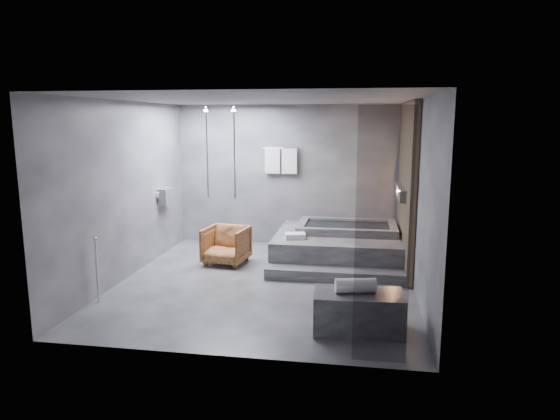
# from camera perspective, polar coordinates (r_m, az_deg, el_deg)

# --- Properties ---
(room) EXTENTS (5.00, 5.04, 2.82)m
(room) POSITION_cam_1_polar(r_m,az_deg,el_deg) (7.69, 1.56, 4.49)
(room) COLOR #333335
(room) RESTS_ON ground
(tub_deck) EXTENTS (2.20, 2.00, 0.50)m
(tub_deck) POSITION_cam_1_polar(r_m,az_deg,el_deg) (9.09, 6.64, -4.16)
(tub_deck) COLOR #38383B
(tub_deck) RESTS_ON ground
(tub_step) EXTENTS (2.20, 0.36, 0.18)m
(tub_step) POSITION_cam_1_polar(r_m,az_deg,el_deg) (8.00, 6.22, -7.37)
(tub_step) COLOR #38383B
(tub_step) RESTS_ON ground
(concrete_bench) EXTENTS (1.09, 0.64, 0.48)m
(concrete_bench) POSITION_cam_1_polar(r_m,az_deg,el_deg) (6.18, 8.95, -11.40)
(concrete_bench) COLOR #2F3032
(concrete_bench) RESTS_ON ground
(driftwood_chair) EXTENTS (0.80, 0.82, 0.66)m
(driftwood_chair) POSITION_cam_1_polar(r_m,az_deg,el_deg) (8.84, -6.17, -4.01)
(driftwood_chair) COLOR #4D2913
(driftwood_chair) RESTS_ON ground
(rolled_towel) EXTENTS (0.51, 0.26, 0.17)m
(rolled_towel) POSITION_cam_1_polar(r_m,az_deg,el_deg) (6.06, 8.63, -8.53)
(rolled_towel) COLOR white
(rolled_towel) RESTS_ON concrete_bench
(deck_towel) EXTENTS (0.39, 0.32, 0.09)m
(deck_towel) POSITION_cam_1_polar(r_m,az_deg,el_deg) (8.55, 1.73, -2.97)
(deck_towel) COLOR silver
(deck_towel) RESTS_ON tub_deck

